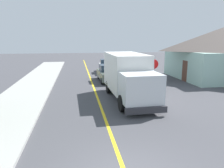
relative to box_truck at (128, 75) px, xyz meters
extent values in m
cube|color=gold|center=(-2.13, 1.16, -1.76)|extent=(0.16, 56.00, 0.01)
cube|color=silver|center=(-0.02, 0.73, 0.13)|extent=(2.55, 5.07, 2.60)
cube|color=silver|center=(0.08, -2.76, -0.32)|extent=(2.34, 2.07, 1.70)
cube|color=#1E2D3D|center=(0.11, -3.66, 0.06)|extent=(2.04, 0.14, 0.75)
cube|color=#2D2D33|center=(0.12, -3.84, -1.35)|extent=(2.40, 0.27, 0.36)
cylinder|color=black|center=(1.13, -2.53, -1.27)|extent=(0.33, 1.01, 1.00)
cylinder|color=black|center=(-0.97, -2.60, -1.27)|extent=(0.33, 1.01, 1.00)
cylinder|color=black|center=(0.99, 2.01, -1.27)|extent=(0.33, 1.01, 1.00)
cylinder|color=black|center=(-1.11, 1.95, -1.27)|extent=(0.33, 1.01, 1.00)
cube|color=#4C564C|center=(-0.44, 6.76, -1.12)|extent=(1.91, 4.44, 0.76)
cube|color=#1E2D3D|center=(-0.44, 6.91, -0.42)|extent=(1.63, 1.84, 0.64)
cylinder|color=black|center=(0.38, 5.37, -1.45)|extent=(0.24, 0.65, 0.64)
cylinder|color=black|center=(-1.19, 5.33, -1.45)|extent=(0.24, 0.65, 0.64)
cylinder|color=black|center=(0.32, 8.18, -1.45)|extent=(0.24, 0.65, 0.64)
cylinder|color=black|center=(-1.26, 8.14, -1.45)|extent=(0.24, 0.65, 0.64)
cube|color=silver|center=(0.24, 12.43, -1.12)|extent=(1.97, 4.47, 0.76)
cube|color=#1E2D3D|center=(0.24, 12.58, -0.42)|extent=(1.65, 1.86, 0.64)
cylinder|color=black|center=(0.97, 10.99, -1.45)|extent=(0.24, 0.65, 0.64)
cylinder|color=black|center=(-0.61, 11.05, -1.45)|extent=(0.24, 0.65, 0.64)
cylinder|color=black|center=(1.08, 13.80, -1.45)|extent=(0.24, 0.65, 0.64)
cylinder|color=black|center=(-0.50, 13.87, -1.45)|extent=(0.24, 0.65, 0.64)
cube|color=silver|center=(3.07, 6.81, -1.12)|extent=(1.82, 4.41, 0.76)
cube|color=#1E2D3D|center=(3.06, 6.66, -0.42)|extent=(1.59, 1.81, 0.64)
cylinder|color=black|center=(2.28, 8.22, -1.45)|extent=(0.22, 0.64, 0.64)
cylinder|color=black|center=(3.86, 8.21, -1.45)|extent=(0.22, 0.64, 0.64)
cylinder|color=black|center=(2.27, 5.41, -1.45)|extent=(0.22, 0.64, 0.64)
cylinder|color=black|center=(3.85, 5.40, -1.45)|extent=(0.22, 0.64, 0.64)
cylinder|color=gray|center=(2.56, 1.79, -0.67)|extent=(0.08, 0.08, 2.20)
cylinder|color=red|center=(2.56, 1.82, 0.48)|extent=(0.76, 0.03, 0.76)
cylinder|color=white|center=(2.56, 1.84, 0.48)|extent=(0.80, 0.02, 0.80)
cube|color=#9EC6B7|center=(11.85, 6.50, -0.27)|extent=(9.23, 8.31, 3.00)
pyramid|color=#564C47|center=(11.85, 6.50, 2.45)|extent=(10.16, 9.14, 2.43)
cube|color=brown|center=(7.27, 5.50, -0.72)|extent=(0.10, 1.00, 2.10)
camera|label=1|loc=(-3.56, -14.58, 2.50)|focal=34.45mm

